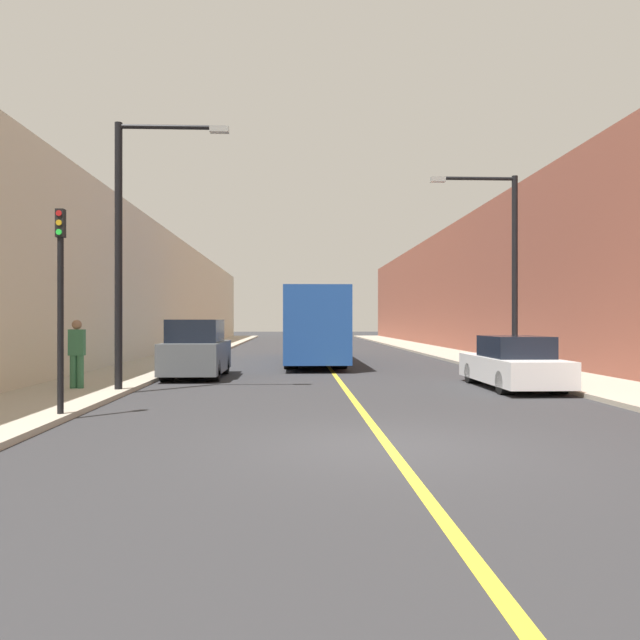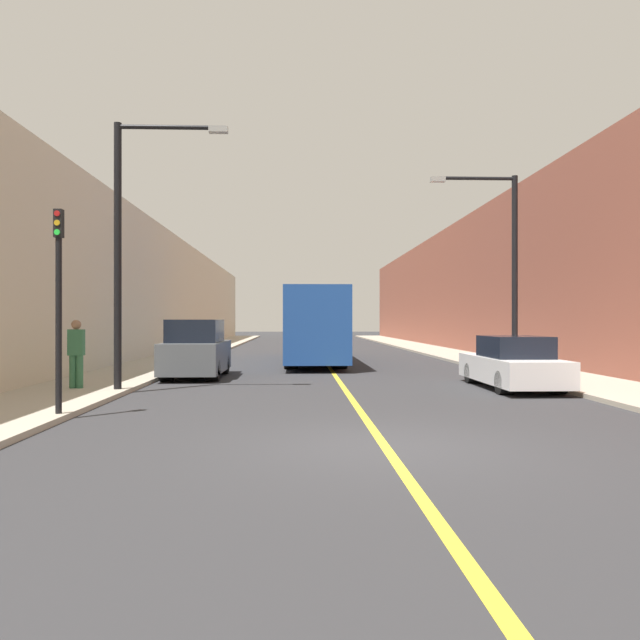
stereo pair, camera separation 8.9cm
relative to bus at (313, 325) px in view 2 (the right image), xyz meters
The scene contains 13 objects.
ground_plane 19.48m from the bus, 88.26° to the right, with size 200.00×200.00×0.00m, color #2D2D30.
sidewalk_left 12.64m from the bus, 122.17° to the left, with size 2.97×72.00×0.12m, color #A89E8C.
sidewalk_right 13.30m from the bus, 53.49° to the left, with size 2.97×72.00×0.12m, color #A89E8C.
building_row_left 14.80m from the bus, 133.77° to the left, with size 4.00×72.00×7.19m, color beige.
building_row_right 15.70m from the bus, 43.09° to the left, with size 4.00×72.00×8.20m, color brown.
road_center_line 10.76m from the bus, 86.82° to the left, with size 0.16×72.00×0.01m, color gold.
bus is the anchor object (origin of this frame).
parked_suv_left 8.77m from the bus, 118.39° to the right, with size 1.86×4.41×1.96m.
car_right_near 12.66m from the bus, 64.89° to the right, with size 1.77×4.79×1.49m.
street_lamp_left 13.52m from the bus, 112.97° to the right, with size 2.99×0.24×7.03m.
street_lamp_right 10.43m from the bus, 51.32° to the right, with size 2.99×0.24×6.74m.
traffic_light 17.44m from the bus, 107.99° to the right, with size 0.16×0.18×3.97m.
pedestrian 13.72m from the bus, 119.07° to the right, with size 0.40×0.26×1.83m.
Camera 2 is at (-1.35, -9.47, 1.92)m, focal length 35.00 mm.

